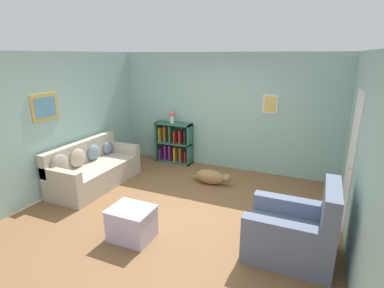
{
  "coord_description": "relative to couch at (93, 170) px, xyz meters",
  "views": [
    {
      "loc": [
        2.0,
        -4.16,
        2.54
      ],
      "look_at": [
        0.0,
        0.4,
        1.05
      ],
      "focal_mm": 28.0,
      "sensor_mm": 36.0,
      "label": 1
    }
  ],
  "objects": [
    {
      "name": "wall_left",
      "position": [
        -0.49,
        -0.17,
        0.98
      ],
      "size": [
        0.13,
        5.0,
        2.6
      ],
      "color": "#93BCB2",
      "rests_on": "ground_plane"
    },
    {
      "name": "dog",
      "position": [
        2.16,
        1.0,
        -0.17
      ],
      "size": [
        0.9,
        0.27,
        0.3
      ],
      "color": "#9E7A4C",
      "rests_on": "ground_plane"
    },
    {
      "name": "recliner_chair",
      "position": [
        3.93,
        -0.72,
        0.02
      ],
      "size": [
        1.07,
        0.87,
        1.05
      ],
      "color": "slate",
      "rests_on": "ground_plane"
    },
    {
      "name": "bookshelf",
      "position": [
        0.87,
        1.88,
        0.15
      ],
      "size": [
        0.9,
        0.3,
        0.98
      ],
      "color": "#2D6B56",
      "rests_on": "ground_plane"
    },
    {
      "name": "vase",
      "position": [
        0.83,
        1.86,
        0.82
      ],
      "size": [
        0.14,
        0.14,
        0.3
      ],
      "color": "silver",
      "rests_on": "bookshelf"
    },
    {
      "name": "wall_back",
      "position": [
        2.07,
        2.08,
        0.98
      ],
      "size": [
        5.6,
        0.13,
        2.6
      ],
      "color": "#93BCB2",
      "rests_on": "ground_plane"
    },
    {
      "name": "couch",
      "position": [
        0.0,
        0.0,
        0.0
      ],
      "size": [
        0.84,
        1.9,
        0.87
      ],
      "color": "#B7AD99",
      "rests_on": "ground_plane"
    },
    {
      "name": "coffee_table",
      "position": [
        1.77,
        -1.24,
        -0.07
      ],
      "size": [
        0.61,
        0.5,
        0.47
      ],
      "color": "#BCB2D1",
      "rests_on": "ground_plane"
    },
    {
      "name": "wall_right",
      "position": [
        4.61,
        -0.15,
        0.97
      ],
      "size": [
        0.16,
        5.0,
        2.6
      ],
      "color": "#93BCB2",
      "rests_on": "ground_plane"
    },
    {
      "name": "ground_plane",
      "position": [
        2.06,
        -0.17,
        -0.33
      ],
      "size": [
        14.0,
        14.0,
        0.0
      ],
      "primitive_type": "plane",
      "color": "brown"
    }
  ]
}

